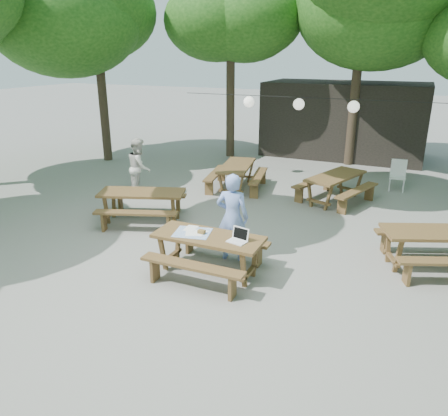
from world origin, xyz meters
The scene contains 13 objects.
ground centered at (0.00, 0.00, 0.00)m, with size 80.00×80.00×0.00m, color slate.
pavilion centered at (0.50, 10.50, 1.40)m, with size 6.00×3.00×2.80m, color black.
main_picnic_table centered at (-0.03, -0.63, 0.39)m, with size 2.00×1.58×0.75m.
picnic_table_nw centered at (-2.63, 1.11, 0.39)m, with size 2.33×2.14×0.75m.
picnic_table_ne centered at (3.80, 1.30, 0.39)m, with size 2.35×2.18×0.75m.
picnic_table_far_w centered at (-1.56, 4.45, 0.39)m, with size 1.91×2.16×0.75m.
picnic_table_far_e centered at (1.32, 4.49, 0.39)m, with size 2.12×2.32×0.75m.
woman centered at (0.13, 0.11, 0.87)m, with size 0.63×0.42×1.74m, color #7D99E4.
second_person centered at (-3.85, 2.82, 0.82)m, with size 0.80×0.62×1.64m, color silver.
plastic_chair centered at (2.82, 6.28, 0.26)m, with size 0.46×0.46×0.90m.
laptop centered at (0.57, -0.63, 0.81)m, with size 0.38×0.32×0.24m.
tabletop_clutter centered at (-0.32, -0.62, 0.76)m, with size 0.75×0.67×0.08m.
paper_lanterns centered at (-0.19, 6.00, 2.40)m, with size 9.00×0.34×0.38m.
Camera 1 is at (3.17, -7.13, 3.87)m, focal length 35.00 mm.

